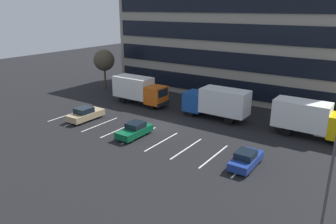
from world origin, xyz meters
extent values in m
plane|color=black|center=(0.00, 0.00, 0.00)|extent=(120.00, 120.00, 0.00)
cube|color=gray|center=(0.00, 18.00, 7.20)|extent=(34.29, 10.24, 14.40)
cube|color=black|center=(0.00, 12.82, 1.98)|extent=(32.92, 0.16, 2.30)
cube|color=black|center=(0.00, 12.82, 5.58)|extent=(32.92, 0.16, 2.30)
cube|color=black|center=(0.00, 12.82, 9.18)|extent=(32.92, 0.16, 2.30)
cube|color=black|center=(0.00, 12.82, 12.78)|extent=(32.92, 0.16, 2.30)
cube|color=silver|center=(-11.20, -3.50, 0.00)|extent=(0.14, 5.40, 0.01)
cube|color=silver|center=(-8.40, -3.50, 0.00)|extent=(0.14, 5.40, 0.01)
cube|color=silver|center=(-5.60, -3.50, 0.00)|extent=(0.14, 5.40, 0.01)
cube|color=silver|center=(-2.80, -3.50, 0.00)|extent=(0.14, 5.40, 0.01)
cube|color=silver|center=(0.00, -3.50, 0.00)|extent=(0.14, 5.40, 0.01)
cube|color=silver|center=(2.80, -3.50, 0.00)|extent=(0.14, 5.40, 0.01)
cube|color=silver|center=(5.60, -3.50, 0.00)|extent=(0.14, 5.40, 0.01)
cube|color=silver|center=(8.40, -3.50, 0.00)|extent=(0.14, 5.40, 0.01)
cube|color=silver|center=(11.20, -3.50, 0.00)|extent=(0.14, 5.40, 0.01)
cube|color=#D85914|center=(-4.33, 5.17, 1.62)|extent=(2.23, 2.44, 2.23)
cube|color=black|center=(-3.23, 5.17, 2.07)|extent=(0.06, 2.05, 0.98)
cube|color=white|center=(-8.09, 5.17, 2.18)|extent=(5.28, 2.54, 2.74)
cube|color=black|center=(-3.16, 5.17, 0.66)|extent=(0.20, 2.44, 0.41)
cylinder|color=black|center=(-4.33, 6.22, 0.51)|extent=(1.02, 0.30, 1.02)
cylinder|color=black|center=(-4.33, 4.13, 0.51)|extent=(1.02, 0.30, 1.02)
cylinder|color=black|center=(-9.14, 6.22, 0.51)|extent=(1.02, 0.30, 1.02)
cylinder|color=black|center=(-9.14, 4.13, 0.51)|extent=(1.02, 0.30, 1.02)
cube|color=white|center=(13.23, 5.84, 2.18)|extent=(5.26, 2.53, 2.73)
cylinder|color=black|center=(12.17, 6.89, 0.51)|extent=(1.01, 0.30, 1.01)
cylinder|color=black|center=(12.17, 4.80, 0.51)|extent=(1.01, 0.30, 1.01)
cube|color=#194799|center=(1.20, 5.60, 1.65)|extent=(2.26, 2.47, 2.26)
cube|color=black|center=(0.09, 5.60, 2.10)|extent=(0.06, 2.07, 1.00)
cube|color=white|center=(5.01, 5.60, 2.21)|extent=(5.35, 2.57, 2.78)
cube|color=black|center=(0.02, 5.60, 0.67)|extent=(0.21, 2.47, 0.41)
cylinder|color=black|center=(1.20, 4.54, 0.51)|extent=(1.03, 0.31, 1.03)
cylinder|color=black|center=(1.20, 6.66, 0.51)|extent=(1.03, 0.31, 1.03)
cylinder|color=black|center=(6.08, 4.54, 0.51)|extent=(1.03, 0.31, 1.03)
cylinder|color=black|center=(6.08, 6.66, 0.51)|extent=(1.03, 0.31, 1.03)
cube|color=navy|center=(11.38, -3.74, 0.54)|extent=(1.63, 3.90, 0.64)
cube|color=black|center=(11.38, -3.93, 1.13)|extent=(1.44, 1.64, 0.54)
cylinder|color=black|center=(10.67, -2.49, 0.27)|extent=(0.20, 0.54, 0.54)
cylinder|color=black|center=(12.09, -2.49, 0.27)|extent=(0.20, 0.54, 0.54)
cylinder|color=black|center=(10.67, -4.98, 0.27)|extent=(0.20, 0.54, 0.54)
cylinder|color=black|center=(12.09, -4.98, 0.27)|extent=(0.20, 0.54, 0.54)
cube|color=#0C5933|center=(-0.18, -4.02, 0.55)|extent=(1.69, 4.03, 0.66)
cube|color=black|center=(-0.18, -3.81, 1.16)|extent=(1.49, 1.69, 0.56)
cylinder|color=black|center=(0.55, -5.31, 0.28)|extent=(0.21, 0.56, 0.56)
cylinder|color=black|center=(-0.92, -5.31, 0.28)|extent=(0.21, 0.56, 0.56)
cylinder|color=black|center=(0.55, -2.72, 0.28)|extent=(0.21, 0.56, 0.56)
cylinder|color=black|center=(-0.92, -2.72, 0.28)|extent=(0.21, 0.56, 0.56)
cube|color=tan|center=(-7.99, -3.37, 0.59)|extent=(1.80, 4.30, 0.70)
cube|color=black|center=(-7.99, -3.59, 1.24)|extent=(1.58, 1.81, 0.60)
cylinder|color=black|center=(-8.77, -2.00, 0.30)|extent=(0.22, 0.60, 0.60)
cylinder|color=black|center=(-7.21, -2.00, 0.30)|extent=(0.22, 0.60, 0.60)
cylinder|color=black|center=(-8.77, -4.75, 0.30)|extent=(0.22, 0.60, 0.60)
cylinder|color=black|center=(-7.21, -4.75, 0.30)|extent=(0.22, 0.60, 0.60)
cylinder|color=#4C4C51|center=(18.00, -9.00, 3.89)|extent=(0.16, 0.16, 7.77)
cylinder|color=#473323|center=(-17.00, 8.77, 1.60)|extent=(0.28, 0.28, 3.19)
sphere|color=#4C4233|center=(-17.00, 8.77, 4.47)|extent=(3.25, 3.25, 3.25)
camera|label=1|loc=(19.59, -26.79, 12.43)|focal=34.54mm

